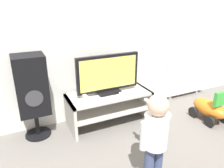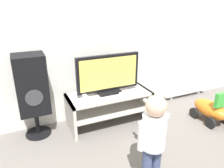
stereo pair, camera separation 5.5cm
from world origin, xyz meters
TOP-DOWN VIEW (x-y plane):
  - ground_plane at (0.00, 0.00)m, footprint 16.00×16.00m
  - wall_back at (0.00, 0.56)m, footprint 10.00×0.06m
  - tv_stand at (0.00, 0.24)m, footprint 1.10×0.48m
  - television at (0.00, 0.26)m, footprint 0.84×0.20m
  - game_console at (-0.34, 0.19)m, footprint 0.05×0.19m
  - remote_primary at (0.26, 0.07)m, footprint 0.05×0.13m
  - remote_secondary at (0.10, 0.10)m, footprint 0.08×0.13m
  - child at (-0.03, -0.82)m, footprint 0.33×0.48m
  - speaker_tower at (-0.93, 0.35)m, footprint 0.35×0.32m
  - ride_on_toy at (1.29, -0.30)m, footprint 0.30×0.53m
  - radiator at (1.55, 0.49)m, footprint 0.86×0.08m

SIDE VIEW (x-z plane):
  - ground_plane at x=0.00m, z-range 0.00..0.00m
  - ride_on_toy at x=1.29m, z-range -0.06..0.43m
  - tv_stand at x=0.00m, z-range 0.07..0.51m
  - radiator at x=1.55m, z-range 0.03..0.69m
  - remote_primary at x=0.26m, z-range 0.44..0.46m
  - remote_secondary at x=0.10m, z-range 0.44..0.46m
  - game_console at x=-0.34m, z-range 0.44..0.49m
  - child at x=-0.03m, z-range 0.08..0.93m
  - speaker_tower at x=-0.93m, z-range 0.14..1.17m
  - television at x=0.00m, z-range 0.43..0.95m
  - wall_back at x=0.00m, z-range 0.00..2.60m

